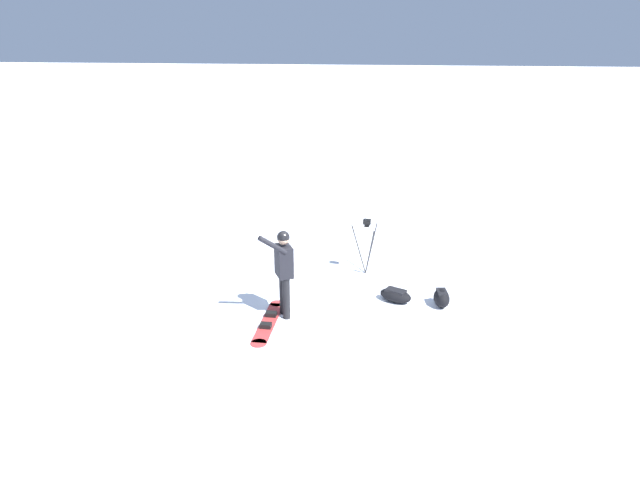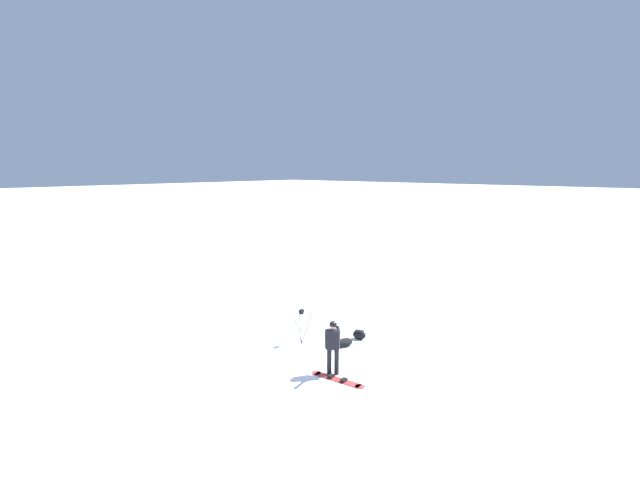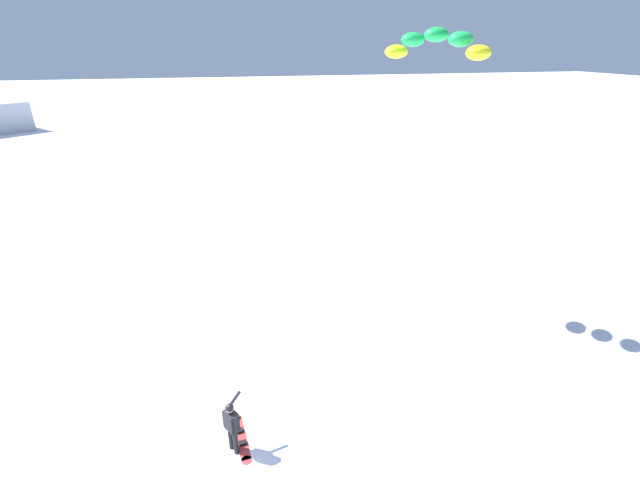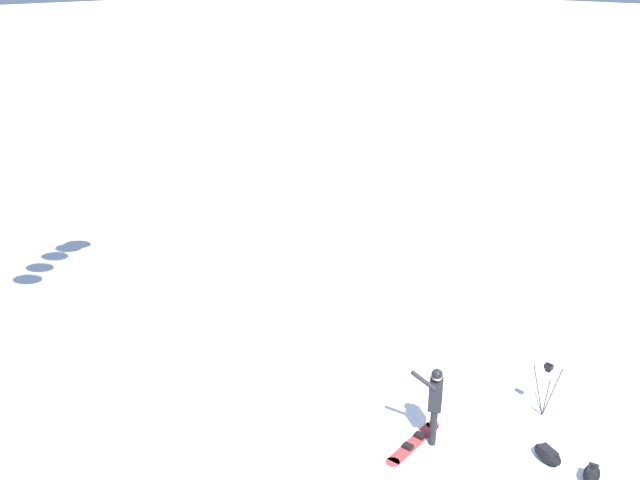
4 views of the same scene
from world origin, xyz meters
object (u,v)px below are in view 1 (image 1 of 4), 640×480
snowboard (269,321)px  gear_bag_small (396,295)px  snowboarder (284,265)px  camera_tripod (367,235)px  gear_bag_large (442,298)px

snowboard → gear_bag_small: 2.57m
snowboarder → gear_bag_small: (1.09, -1.93, -0.87)m
snowboarder → gear_bag_small: 2.38m
snowboarder → camera_tripod: snowboarder is taller
gear_bag_small → gear_bag_large: bearing=-89.7°
camera_tripod → gear_bag_small: size_ratio=1.71×
snowboarder → camera_tripod: 2.62m
gear_bag_large → camera_tripod: camera_tripod is taller
snowboarder → gear_bag_large: 3.13m
camera_tripod → gear_bag_small: bearing=-147.7°
camera_tripod → gear_bag_large: bearing=-126.9°
camera_tripod → gear_bag_small: 1.68m
snowboarder → snowboard: size_ratio=0.95×
snowboard → camera_tripod: bearing=-26.3°
gear_bag_large → camera_tripod: (1.26, 1.68, 0.72)m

